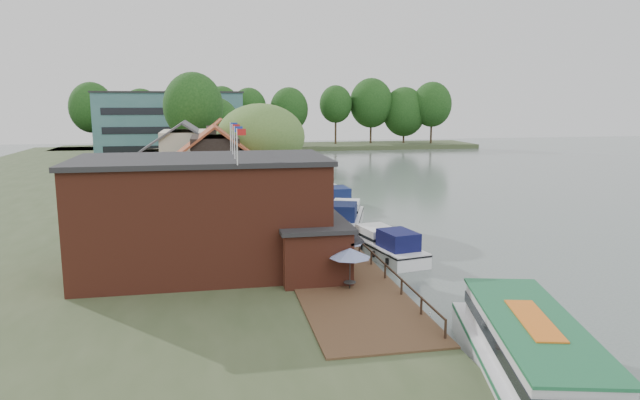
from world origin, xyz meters
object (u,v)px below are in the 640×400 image
pub (235,213)px  umbrella_1 (346,254)px  umbrella_2 (338,245)px  umbrella_4 (321,227)px  willow (261,157)px  umbrella_0 (350,268)px  cruiser_1 (345,214)px  umbrella_3 (336,232)px  cottage_b (185,163)px  cottage_c (222,154)px  hotel_block (172,126)px  cottage_a (216,174)px  cruiser_2 (332,196)px  tour_boat (537,365)px  swan (429,323)px  umbrella_5 (318,218)px  cruiser_0 (386,241)px

pub → umbrella_1: 7.46m
umbrella_2 → umbrella_4: bearing=90.9°
willow → umbrella_2: size_ratio=4.39×
umbrella_0 → umbrella_2: same height
cruiser_1 → umbrella_3: bearing=-88.3°
cottage_b → cottage_c: 9.85m
hotel_block → umbrella_0: size_ratio=10.69×
cottage_a → willow: willow is taller
cottage_a → cruiser_2: 16.76m
cottage_b → tour_boat: (14.71, -42.11, -3.64)m
umbrella_2 → umbrella_4: (-0.08, 5.41, 0.00)m
willow → cruiser_2: (8.24, 5.13, -4.94)m
umbrella_4 → hotel_block: bearing=102.5°
cottage_c → umbrella_3: cottage_c is taller
willow → umbrella_0: bearing=-84.1°
pub → umbrella_0: 8.54m
cottage_c → swan: bearing=-77.6°
pub → cottage_c: cottage_c is taller
pub → umbrella_0: size_ratio=8.42×
willow → umbrella_3: size_ratio=4.39×
umbrella_1 → umbrella_3: bearing=83.4°
umbrella_1 → cruiser_2: size_ratio=0.23×
pub → tour_boat: size_ratio=1.36×
umbrella_5 → cruiser_0: bearing=-44.2°
cottage_a → umbrella_5: (7.99, -6.22, -2.96)m
cottage_a → cruiser_2: bearing=38.5°
pub → umbrella_4: pub is taller
cruiser_1 → cruiser_2: cruiser_1 is taller
umbrella_2 → cruiser_2: 25.79m
umbrella_1 → cruiser_2: umbrella_1 is taller
cottage_c → umbrella_4: size_ratio=3.58×
cottage_c → cruiser_2: bearing=-37.1°
umbrella_5 → tour_boat: 26.17m
umbrella_1 → umbrella_4: 7.68m
umbrella_1 → tour_boat: 15.27m
umbrella_3 → cruiser_0: size_ratio=0.24×
umbrella_3 → hotel_block: bearing=102.9°
cruiser_1 → swan: cruiser_1 is taller
cruiser_1 → tour_boat: size_ratio=0.72×
hotel_block → swan: 82.25m
cruiser_2 → swan: size_ratio=23.62×
hotel_block → cottage_c: 37.90m
swan → cottage_a: bearing=113.6°
umbrella_2 → umbrella_1: bearing=-90.5°
umbrella_3 → swan: 13.12m
pub → umbrella_2: (6.68, -0.14, -2.36)m
pub → hotel_block: bearing=96.4°
cottage_a → swan: bearing=-66.4°
umbrella_0 → umbrella_3: bearing=82.4°
umbrella_3 → cruiser_1: size_ratio=0.23×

